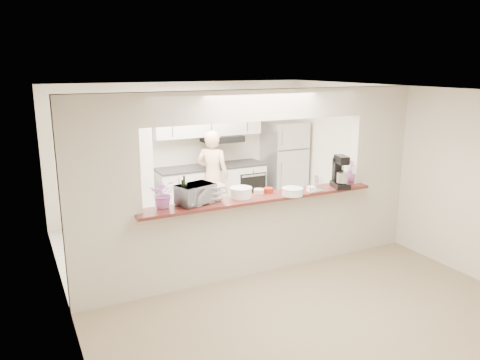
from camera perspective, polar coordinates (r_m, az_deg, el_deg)
floor at (r=6.68m, az=2.18°, el=-10.95°), size 6.00×6.00×0.00m
tile_overlay at (r=7.96m, az=-3.21°, el=-6.71°), size 5.00×2.90×0.01m
partition at (r=6.20m, az=2.30°, el=1.58°), size 5.00×0.15×2.50m
bar_counter at (r=6.45m, az=2.24°, el=-6.32°), size 3.40×0.38×1.09m
kitchen_cabinets at (r=8.68m, az=-7.50°, el=1.60°), size 3.15×0.62×2.25m
refrigerator at (r=9.59m, az=5.40°, el=2.06°), size 0.75×0.70×1.70m
flower_left at (r=5.81m, az=-9.29°, el=-1.64°), size 0.39×0.37×0.35m
wine_bottle_a at (r=5.91m, az=-7.01°, el=-1.81°), size 0.06×0.06×0.32m
wine_bottle_b at (r=5.84m, az=-6.78°, el=-1.73°), size 0.08×0.08×0.39m
toaster_oven at (r=5.92m, az=-5.46°, el=-1.72°), size 0.53×0.43×0.25m
serving_bowls at (r=6.05m, az=-3.26°, el=-1.58°), size 0.31×0.31×0.21m
plate_stack_a at (r=6.19m, az=0.11°, el=-1.52°), size 0.30×0.30×0.13m
plate_stack_b at (r=6.34m, az=6.43°, el=-1.41°), size 0.29×0.29×0.10m
red_bowl at (r=6.45m, az=3.49°, el=-1.24°), size 0.14×0.14×0.06m
tan_bowl at (r=6.38m, az=2.32°, el=-1.40°), size 0.14×0.14×0.06m
utensil_caddy at (r=6.57m, az=9.04°, el=-0.58°), size 0.24×0.14×0.22m
stand_mixer at (r=6.82m, az=12.12°, el=0.82°), size 0.28×0.36×0.47m
flower_right at (r=7.18m, az=13.36°, el=1.17°), size 0.25×0.25×0.36m
person at (r=8.50m, az=-3.35°, el=0.44°), size 0.71×0.70×1.66m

